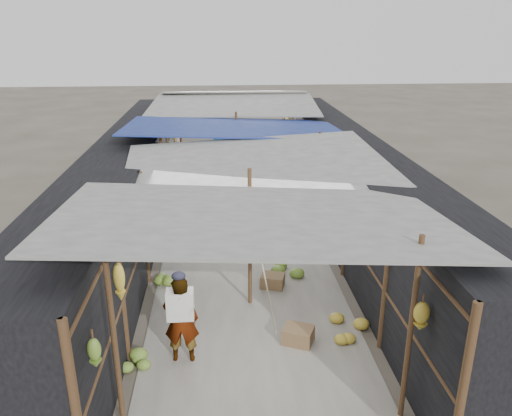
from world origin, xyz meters
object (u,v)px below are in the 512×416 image
object	(u,v)px
black_basin	(264,173)
shopper_blue	(211,176)
vendor_elderly	(181,320)
vendor_seated	(280,220)
crate_near	(273,281)

from	to	relation	value
black_basin	shopper_blue	distance (m)	3.13
vendor_elderly	shopper_blue	world-z (taller)	shopper_blue
black_basin	shopper_blue	size ratio (longest dim) A/B	0.37
black_basin	shopper_blue	xyz separation A→B (m)	(-1.79, -2.48, 0.68)
shopper_blue	vendor_seated	distance (m)	3.30
black_basin	crate_near	bearing A→B (deg)	-94.02
crate_near	black_basin	world-z (taller)	crate_near
crate_near	vendor_elderly	world-z (taller)	vendor_elderly
crate_near	black_basin	xyz separation A→B (m)	(0.55, 7.82, -0.05)
crate_near	vendor_elderly	distance (m)	2.77
shopper_blue	vendor_seated	world-z (taller)	shopper_blue
crate_near	black_basin	bearing A→B (deg)	102.58
crate_near	vendor_seated	bearing A→B (deg)	96.44
shopper_blue	black_basin	bearing A→B (deg)	60.82
black_basin	vendor_elderly	distance (m)	10.25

